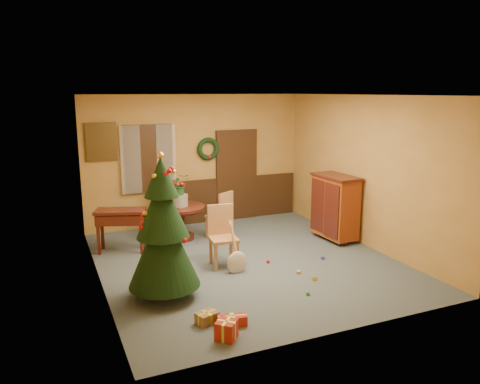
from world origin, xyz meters
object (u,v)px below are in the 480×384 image
writing_desk (121,220)px  dining_table (180,216)px  chair_near (222,233)px  christmas_tree (163,230)px  sideboard (335,206)px

writing_desk → dining_table: bearing=13.3°
dining_table → writing_desk: size_ratio=1.00×
dining_table → writing_desk: 1.28m
dining_table → chair_near: bearing=-81.2°
christmas_tree → chair_near: bearing=35.6°
dining_table → sideboard: sideboard is taller
christmas_tree → writing_desk: 2.34m
sideboard → chair_near: bearing=-170.8°
chair_near → sideboard: 2.64m
chair_near → christmas_tree: christmas_tree is taller
chair_near → christmas_tree: (-1.25, -0.89, 0.45)m
christmas_tree → sideboard: size_ratio=1.62×
dining_table → sideboard: 3.13m
dining_table → writing_desk: bearing=-166.7°
sideboard → dining_table: bearing=156.1°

